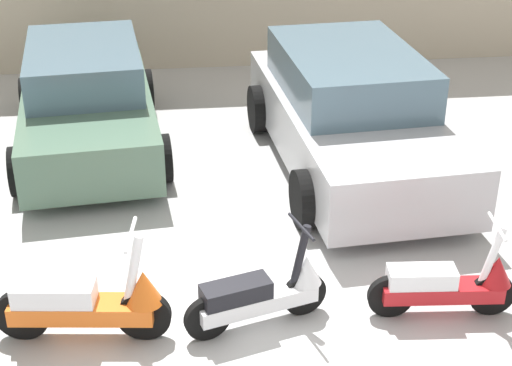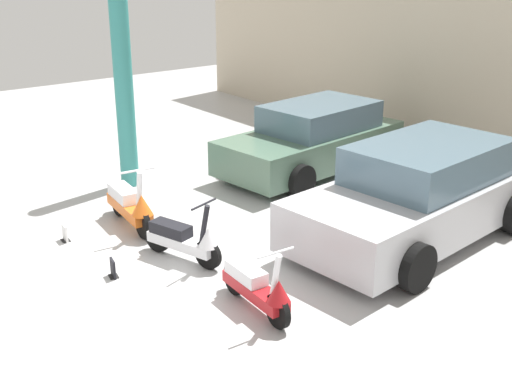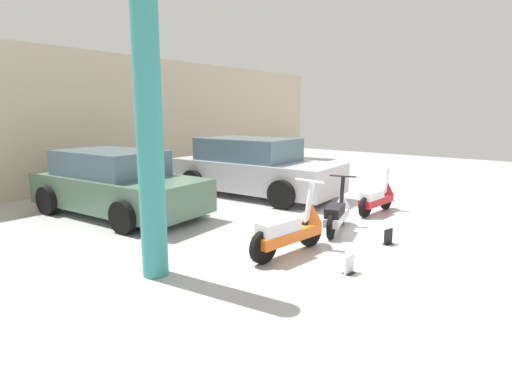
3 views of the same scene
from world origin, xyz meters
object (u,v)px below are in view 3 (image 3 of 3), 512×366
Objects in this scene: scooter_front_right at (338,212)px; car_rear_center at (254,168)px; scooter_front_center at (378,197)px; placard_near_left_scooter at (349,265)px; scooter_front_left at (292,229)px; support_column_side at (149,131)px; placard_near_right_scooter at (388,238)px; car_rear_left at (116,184)px.

scooter_front_right is 3.60m from car_rear_center.
scooter_front_center is 3.32m from car_rear_center.
car_rear_center is 17.35× the size of placard_near_left_scooter.
scooter_front_left is 3.29m from scooter_front_center.
car_rear_center is 1.18× the size of support_column_side.
car_rear_center reaches higher than placard_near_right_scooter.
placard_near_right_scooter is 0.07× the size of support_column_side.
scooter_front_right is 3.86m from support_column_side.
support_column_side is (-4.91, -2.35, 1.20)m from car_rear_center.
car_rear_left is 1.08× the size of support_column_side.
scooter_front_center reaches higher than placard_near_right_scooter.
scooter_front_left is 6.08× the size of placard_near_right_scooter.
placard_near_right_scooter is at bearing -29.87° from scooter_front_left.
scooter_front_center is 0.36× the size of support_column_side.
placard_near_left_scooter is (-0.16, -1.05, -0.28)m from scooter_front_left.
placard_near_left_scooter is 0.07× the size of support_column_side.
scooter_front_left is at bearing -1.13° from car_rear_left.
placard_near_left_scooter is (0.18, -5.33, -0.54)m from car_rear_left.
car_rear_left is 3.87m from support_column_side.
car_rear_left is (-0.34, 4.28, 0.26)m from scooter_front_left.
scooter_front_left reaches higher than scooter_front_center.
car_rear_left is 15.93× the size of placard_near_left_scooter.
support_column_side reaches higher than scooter_front_left.
scooter_front_left is 1.56m from scooter_front_right.
car_rear_center is at bearing 48.38° from scooter_front_right.
car_rear_left is at bearing 91.89° from placard_near_left_scooter.
scooter_front_left is 1.14× the size of scooter_front_center.
scooter_front_left is 0.35× the size of car_rear_center.
placard_near_right_scooter is at bearing 1.94° from placard_near_left_scooter.
car_rear_left is at bearing -110.75° from car_rear_center.
support_column_side reaches higher than placard_near_right_scooter.
placard_near_right_scooter is at bearing -31.21° from support_column_side.
scooter_front_right reaches higher than scooter_front_center.
scooter_front_center is at bearing -10.50° from support_column_side.
placard_near_left_scooter is (-3.45, -1.04, -0.23)m from scooter_front_center.
scooter_front_right is at bearing -14.88° from support_column_side.
car_rear_left reaches higher than placard_near_right_scooter.
scooter_front_left is 1.10m from placard_near_left_scooter.
car_rear_left is (-1.90, 4.24, 0.30)m from scooter_front_right.
car_rear_center is 17.35× the size of placard_near_right_scooter.
scooter_front_center is (3.29, -0.01, -0.05)m from scooter_front_left.
car_rear_center is at bearing 25.51° from support_column_side.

